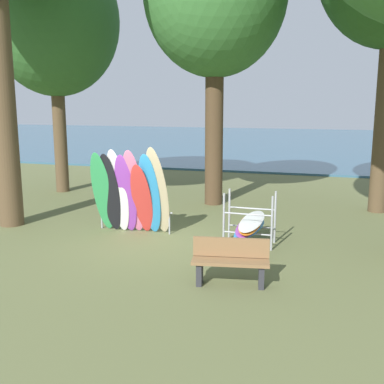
{
  "coord_description": "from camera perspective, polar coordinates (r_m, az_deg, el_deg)",
  "views": [
    {
      "loc": [
        3.94,
        -10.12,
        3.3
      ],
      "look_at": [
        0.71,
        0.67,
        1.1
      ],
      "focal_mm": 43.38,
      "sensor_mm": 36.0,
      "label": 1
    }
  ],
  "objects": [
    {
      "name": "ground_plane",
      "position": [
        11.35,
        -4.42,
        -5.89
      ],
      "size": [
        80.0,
        80.0,
        0.0
      ],
      "primitive_type": "plane",
      "color": "#60663D"
    },
    {
      "name": "tree_mid_behind",
      "position": [
        17.97,
        -16.62,
        19.5
      ],
      "size": [
        4.58,
        4.58,
        8.74
      ],
      "color": "brown",
      "rests_on": "ground"
    },
    {
      "name": "board_storage_rack",
      "position": [
        10.91,
        7.17,
        -3.93
      ],
      "size": [
        1.15,
        2.13,
        1.25
      ],
      "color": "#9EA0A5",
      "rests_on": "ground"
    },
    {
      "name": "lake_water",
      "position": [
        39.73,
        11.0,
        6.15
      ],
      "size": [
        80.0,
        36.0,
        0.1
      ],
      "primitive_type": "cube",
      "color": "#38607A",
      "rests_on": "ground"
    },
    {
      "name": "leaning_board_pile",
      "position": [
        11.68,
        -7.65,
        -0.19
      ],
      "size": [
        2.07,
        0.83,
        2.26
      ],
      "color": "#339E56",
      "rests_on": "ground"
    },
    {
      "name": "park_bench",
      "position": [
        8.56,
        4.76,
        -8.41
      ],
      "size": [
        1.45,
        0.63,
        0.85
      ],
      "color": "#2D2D33",
      "rests_on": "ground"
    }
  ]
}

